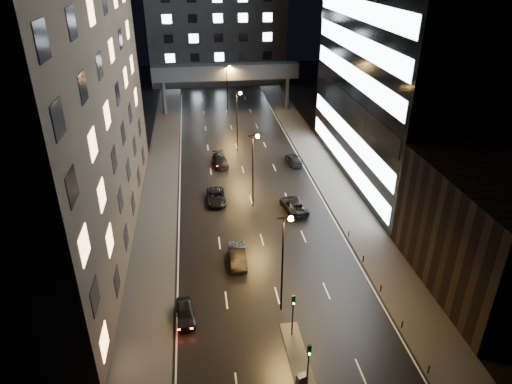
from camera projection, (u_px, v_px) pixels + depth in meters
ground at (243, 170)px, 71.15m from camera, size 160.00×160.00×0.00m
sidewalk_left at (160, 189)px, 65.19m from camera, size 5.00×110.00×0.15m
sidewalk_right at (329, 178)px, 68.24m from camera, size 5.00×110.00×0.15m
building_left at (33, 66)px, 45.12m from camera, size 15.00×48.00×40.00m
building_right_low at (486, 234)px, 43.57m from camera, size 10.00×18.00×12.00m
building_right_glass at (431, 17)px, 60.33m from camera, size 20.00×36.00×45.00m
building_far at (217, 32)px, 116.39m from camera, size 34.00×14.00×25.00m
skybridge at (226, 73)px, 93.69m from camera, size 30.00×3.00×10.00m
median_island at (298, 358)px, 37.74m from camera, size 1.60×8.00×0.15m
traffic_signal_near at (293, 309)px, 38.54m from camera, size 0.28×0.34×4.40m
traffic_signal_far at (309, 360)px, 33.70m from camera, size 0.28×0.34×4.40m
bollard_row at (391, 306)px, 42.73m from camera, size 0.12×25.12×0.90m
streetlight_near at (285, 252)px, 40.04m from camera, size 1.45×0.50×10.15m
streetlight_mid_a at (254, 162)px, 57.62m from camera, size 1.45×0.50×10.15m
streetlight_mid_b at (238, 114)px, 75.21m from camera, size 1.45×0.50×10.15m
streetlight_far at (228, 84)px, 92.80m from camera, size 1.45×0.50×10.15m
car_away_a at (185, 313)px, 41.60m from camera, size 2.01×4.20×1.38m
car_away_b at (238, 256)px, 49.30m from camera, size 1.82×5.00×1.64m
car_away_c at (216, 197)px, 61.54m from camera, size 2.53×5.31×1.46m
car_away_d at (220, 161)px, 72.40m from camera, size 2.61×5.33×1.49m
car_toward_a at (294, 205)px, 59.43m from camera, size 3.33×5.90×1.55m
car_toward_b at (294, 159)px, 72.85m from camera, size 2.15×5.03×1.44m
utility_cabinet at (302, 381)px, 34.75m from camera, size 0.90×0.71×1.32m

